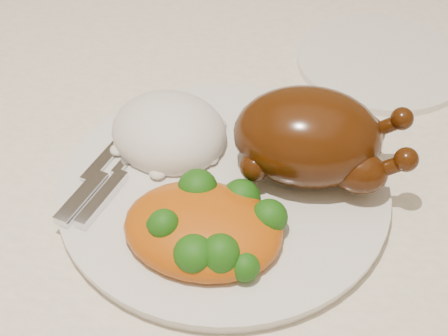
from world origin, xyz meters
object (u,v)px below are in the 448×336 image
(dinner_plate, at_px, (224,188))
(side_plate, at_px, (381,61))
(dining_table, at_px, (224,197))
(roast_chicken, at_px, (312,137))

(dinner_plate, height_order, side_plate, dinner_plate)
(dining_table, bearing_deg, roast_chicken, -25.14)
(dinner_plate, bearing_deg, dining_table, 106.41)
(side_plate, bearing_deg, dinner_plate, -114.72)
(dinner_plate, distance_m, roast_chicken, 0.10)
(dining_table, xyz_separation_m, side_plate, (0.15, 0.17, 0.11))
(dining_table, relative_size, roast_chicken, 9.04)
(roast_chicken, bearing_deg, side_plate, 68.98)
(roast_chicken, bearing_deg, dinner_plate, -159.37)
(side_plate, bearing_deg, dining_table, -130.00)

